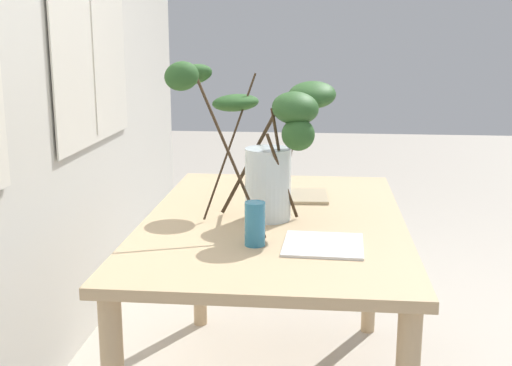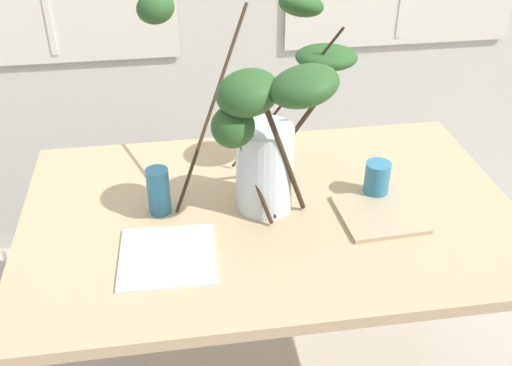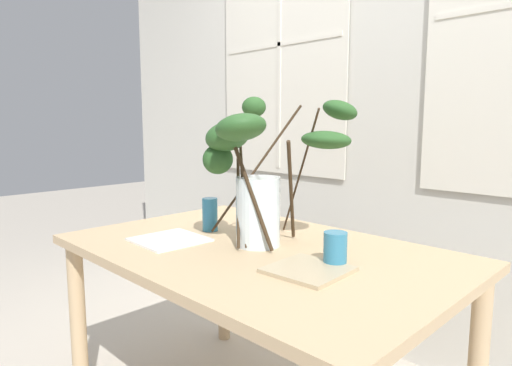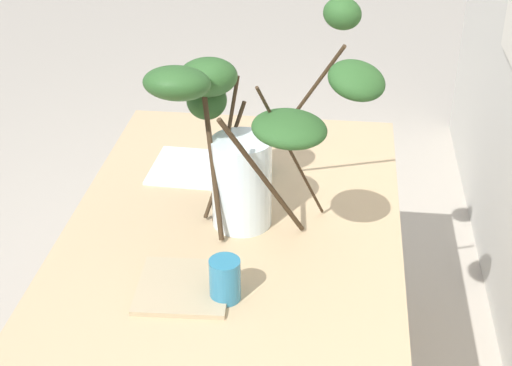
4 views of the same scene
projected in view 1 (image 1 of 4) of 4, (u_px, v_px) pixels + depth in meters
The scene contains 7 objects.
back_wall_with_windows at pixel (4, 10), 2.33m from camera, with size 4.63×0.14×2.97m.
dining_table at pixel (274, 242), 2.43m from camera, with size 1.46×0.94×0.75m.
vase_with_branches at pixel (266, 141), 2.34m from camera, with size 0.68×0.66×0.59m.
drinking_glass_blue_left at pixel (255, 224), 2.09m from camera, with size 0.07×0.07×0.14m, color teal.
drinking_glass_blue_right at pixel (273, 183), 2.72m from camera, with size 0.08×0.08×0.11m, color teal.
plate_square_left at pixel (323, 245), 2.09m from camera, with size 0.25×0.25×0.01m, color white.
plate_square_right at pixel (299, 196), 2.70m from camera, with size 0.23×0.23×0.01m, color tan.
Camera 1 is at (-2.31, -0.16, 1.42)m, focal length 46.13 mm.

